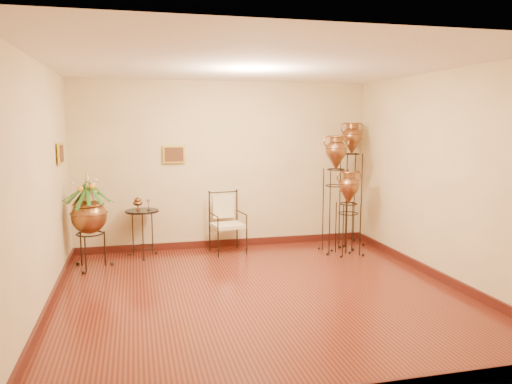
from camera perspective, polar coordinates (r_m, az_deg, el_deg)
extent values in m
plane|color=maroon|center=(6.34, 0.60, -11.58)|extent=(5.00, 5.00, 0.00)
cube|color=#41140F|center=(8.65, -3.48, -5.84)|extent=(5.00, 0.04, 0.12)
cube|color=#41140F|center=(6.22, -22.64, -12.00)|extent=(0.04, 5.00, 0.12)
cube|color=#41140F|center=(7.31, 20.04, -8.91)|extent=(0.04, 5.00, 0.12)
cube|color=gold|center=(8.29, -9.35, 4.25)|extent=(0.36, 0.03, 0.29)
cube|color=gold|center=(7.32, -21.45, 4.12)|extent=(0.03, 0.36, 0.29)
cube|color=beige|center=(8.15, -3.23, -3.84)|extent=(0.55, 0.51, 0.06)
cube|color=beige|center=(8.10, -3.25, -1.88)|extent=(0.37, 0.08, 0.39)
cylinder|color=black|center=(8.06, -12.90, -2.09)|extent=(0.52, 0.52, 0.02)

